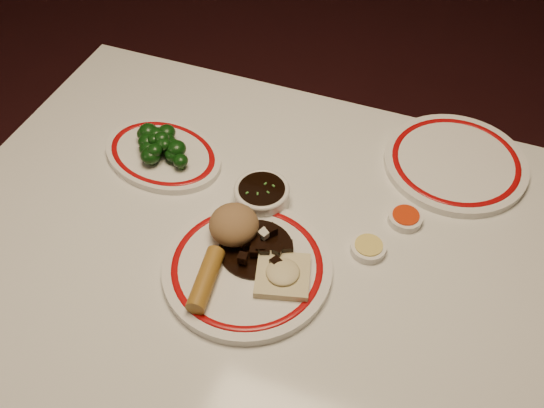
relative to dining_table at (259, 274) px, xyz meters
The scene contains 12 objects.
dining_table is the anchor object (origin of this frame).
main_plate 0.12m from the dining_table, 85.32° to the right, with size 0.36×0.36×0.02m.
rice_mound 0.15m from the dining_table, 166.34° to the right, with size 0.09×0.09×0.06m, color olive.
spring_roll 0.18m from the dining_table, 109.27° to the right, with size 0.03×0.03×0.12m, color olive.
fried_wonton 0.15m from the dining_table, 41.93° to the right, with size 0.11×0.11×0.03m.
stirfry_heap 0.12m from the dining_table, 83.22° to the right, with size 0.14×0.13×0.03m.
broccoli_plate 0.32m from the dining_table, 152.06° to the left, with size 0.29×0.27×0.02m.
broccoli_pile 0.33m from the dining_table, 151.87° to the left, with size 0.14×0.11×0.05m.
soy_bowl 0.15m from the dining_table, 107.14° to the left, with size 0.10×0.10×0.04m.
sweet_sour_dish 0.30m from the dining_table, 32.33° to the left, with size 0.06×0.06×0.02m.
mustard_dish 0.22m from the dining_table, 16.65° to the left, with size 0.06×0.06×0.02m.
far_plate 0.46m from the dining_table, 47.96° to the left, with size 0.33×0.33×0.02m.
Camera 1 is at (0.26, -0.62, 1.61)m, focal length 40.00 mm.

